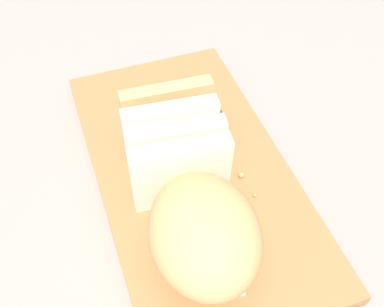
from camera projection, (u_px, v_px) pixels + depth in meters
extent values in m
plane|color=gray|center=(192.00, 177.00, 0.63)|extent=(3.00, 3.00, 0.00)
cube|color=#9E6B3D|center=(192.00, 173.00, 0.62)|extent=(0.46, 0.25, 0.02)
ellipsoid|color=tan|center=(205.00, 234.00, 0.49)|extent=(0.16, 0.13, 0.10)
cube|color=#F2E8CC|center=(181.00, 173.00, 0.55)|extent=(0.04, 0.12, 0.10)
cube|color=#F2E8CC|center=(177.00, 153.00, 0.57)|extent=(0.05, 0.12, 0.10)
cube|color=#F2E8CC|center=(171.00, 135.00, 0.59)|extent=(0.04, 0.12, 0.10)
cube|color=tan|center=(168.00, 117.00, 0.61)|extent=(0.04, 0.12, 0.10)
cube|color=silver|center=(226.00, 216.00, 0.57)|extent=(0.20, 0.08, 0.00)
cylinder|color=#593319|center=(216.00, 130.00, 0.64)|extent=(0.07, 0.04, 0.02)
cube|color=silver|center=(218.00, 148.00, 0.62)|extent=(0.03, 0.03, 0.02)
sphere|color=tan|center=(221.00, 192.00, 0.59)|extent=(0.01, 0.01, 0.01)
sphere|color=tan|center=(241.00, 175.00, 0.60)|extent=(0.01, 0.01, 0.01)
sphere|color=tan|center=(255.00, 195.00, 0.58)|extent=(0.01, 0.01, 0.01)
sphere|color=tan|center=(199.00, 162.00, 0.62)|extent=(0.00, 0.00, 0.00)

